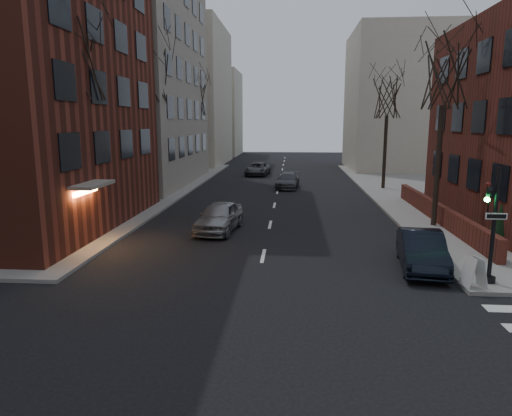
{
  "coord_description": "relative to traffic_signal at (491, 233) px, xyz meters",
  "views": [
    {
      "loc": [
        1.17,
        -6.61,
        5.6
      ],
      "look_at": [
        -0.34,
        12.36,
        2.0
      ],
      "focal_mm": 32.0,
      "sensor_mm": 36.0,
      "label": 1
    }
  ],
  "objects": [
    {
      "name": "car_lane_silver",
      "position": [
        -10.5,
        7.28,
        -1.14
      ],
      "size": [
        2.34,
        4.68,
        1.53
      ],
      "primitive_type": "imported",
      "rotation": [
        0.0,
        0.0,
        -0.12
      ],
      "color": "gray",
      "rests_on": "ground"
    },
    {
      "name": "tree_left_b",
      "position": [
        -16.74,
        17.01,
        7.0
      ],
      "size": [
        4.4,
        4.4,
        10.8
      ],
      "color": "#2D231C",
      "rests_on": "sidewalk_far_left"
    },
    {
      "name": "tree_left_c",
      "position": [
        -16.74,
        31.01,
        6.12
      ],
      "size": [
        3.96,
        3.96,
        9.72
      ],
      "color": "#2D231C",
      "rests_on": "sidewalk_far_left"
    },
    {
      "name": "parked_sedan",
      "position": [
        -1.74,
        1.8,
        -1.18
      ],
      "size": [
        2.1,
        4.59,
        1.46
      ],
      "primitive_type": "imported",
      "rotation": [
        0.0,
        0.0,
        -0.13
      ],
      "color": "black",
      "rests_on": "ground"
    },
    {
      "name": "sandwich_board",
      "position": [
        -0.64,
        -0.49,
        -1.24
      ],
      "size": [
        0.58,
        0.72,
        1.03
      ],
      "primitive_type": "cube",
      "rotation": [
        0.0,
        0.0,
        0.2
      ],
      "color": "silver",
      "rests_on": "sidewalk_far_right"
    },
    {
      "name": "tree_right_b",
      "position": [
        0.86,
        23.01,
        5.68
      ],
      "size": [
        3.74,
        3.74,
        9.18
      ],
      "color": "#2D231C",
      "rests_on": "sidewalk_far_right"
    },
    {
      "name": "evergreen_shrub",
      "position": [
        2.56,
        5.07,
        -0.77
      ],
      "size": [
        1.36,
        1.36,
        1.98
      ],
      "primitive_type": "cone",
      "rotation": [
        0.0,
        0.0,
        -0.15
      ],
      "color": "black",
      "rests_on": "sidewalk_far_right"
    },
    {
      "name": "streetlamp_near",
      "position": [
        -16.14,
        13.01,
        2.33
      ],
      "size": [
        0.36,
        0.36,
        6.28
      ],
      "color": "black",
      "rests_on": "sidewalk_far_left"
    },
    {
      "name": "building_distant_la",
      "position": [
        -22.94,
        46.01,
        7.09
      ],
      "size": [
        14.0,
        16.0,
        18.0
      ],
      "primitive_type": "cube",
      "color": "#BFB4A2",
      "rests_on": "ground"
    },
    {
      "name": "car_lane_gray",
      "position": [
        -7.14,
        23.34,
        -1.26
      ],
      "size": [
        2.21,
        4.59,
        1.29
      ],
      "primitive_type": "imported",
      "rotation": [
        0.0,
        0.0,
        -0.09
      ],
      "color": "#44444A",
      "rests_on": "ground"
    },
    {
      "name": "building_distant_lb",
      "position": [
        -20.94,
        63.01,
        5.09
      ],
      "size": [
        10.0,
        12.0,
        14.0
      ],
      "primitive_type": "cube",
      "color": "#BFB4A2",
      "rests_on": "ground"
    },
    {
      "name": "car_lane_far",
      "position": [
        -10.43,
        32.76,
        -1.25
      ],
      "size": [
        2.67,
        4.96,
        1.32
      ],
      "primitive_type": "imported",
      "rotation": [
        0.0,
        0.0,
        -0.1
      ],
      "color": "#434348",
      "rests_on": "ground"
    },
    {
      "name": "traffic_signal",
      "position": [
        0.0,
        0.0,
        0.0
      ],
      "size": [
        0.76,
        0.44,
        4.0
      ],
      "color": "black",
      "rests_on": "sidewalk_far_right"
    },
    {
      "name": "building_left_tan",
      "position": [
        -24.94,
        25.01,
        12.09
      ],
      "size": [
        18.0,
        18.0,
        28.0
      ],
      "primitive_type": "cube",
      "color": "gray",
      "rests_on": "ground"
    },
    {
      "name": "streetlamp_far",
      "position": [
        -16.14,
        33.01,
        2.33
      ],
      "size": [
        0.36,
        0.36,
        6.28
      ],
      "color": "black",
      "rests_on": "sidewalk_far_left"
    },
    {
      "name": "tree_right_a",
      "position": [
        0.86,
        9.01,
        6.12
      ],
      "size": [
        3.96,
        3.96,
        9.72
      ],
      "color": "#2D231C",
      "rests_on": "sidewalk_far_right"
    },
    {
      "name": "low_wall_right",
      "position": [
        1.36,
        10.01,
        -1.26
      ],
      "size": [
        0.35,
        16.0,
        1.0
      ],
      "primitive_type": "cube",
      "color": "#582119",
      "rests_on": "sidewalk_far_right"
    },
    {
      "name": "tree_left_a",
      "position": [
        -16.74,
        5.01,
        6.56
      ],
      "size": [
        4.18,
        4.18,
        10.26
      ],
      "color": "#2D231C",
      "rests_on": "sidewalk_far_left"
    },
    {
      "name": "building_distant_ra",
      "position": [
        7.06,
        41.01,
        6.09
      ],
      "size": [
        14.0,
        14.0,
        16.0
      ],
      "primitive_type": "cube",
      "color": "#BFB4A2",
      "rests_on": "ground"
    }
  ]
}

